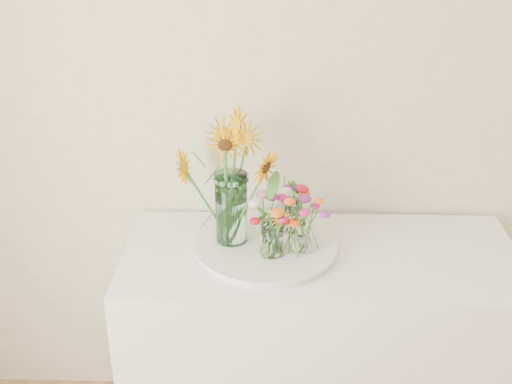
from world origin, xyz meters
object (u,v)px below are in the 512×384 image
tray (266,248)px  mason_jar (231,208)px  small_vase_a (272,239)px  counter (316,354)px  small_vase_c (292,216)px  small_vase_b (301,237)px

tray → mason_jar: size_ratio=1.83×
mason_jar → small_vase_a: mason_jar is taller
counter → mason_jar: (-0.32, 0.04, 0.61)m
mason_jar → small_vase_a: (0.14, -0.09, -0.07)m
small_vase_a → mason_jar: bearing=147.1°
tray → small_vase_c: size_ratio=3.77×
counter → tray: 0.50m
tray → small_vase_c: small_vase_c is taller
counter → small_vase_b: size_ratio=12.43×
counter → tray: size_ratio=2.93×
small_vase_c → small_vase_a: bearing=-112.4°
tray → counter: bearing=-3.8°
small_vase_c → counter: bearing=-47.2°
small_vase_c → tray: bearing=-133.2°
small_vase_a → small_vase_c: (0.07, 0.17, -0.00)m
small_vase_a → small_vase_c: 0.18m
mason_jar → small_vase_b: size_ratio=2.32×
small_vase_a → small_vase_c: size_ratio=1.02×
mason_jar → tray: bearing=-10.3°
tray → mason_jar: 0.19m
small_vase_a → small_vase_b: small_vase_a is taller
tray → mason_jar: mason_jar is taller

